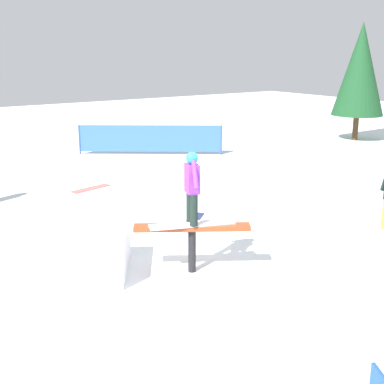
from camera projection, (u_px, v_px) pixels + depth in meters
ground_plane at (192, 271)px, 9.57m from camera, size 60.00×60.00×0.00m
rail_feature at (192, 233)px, 9.38m from camera, size 1.86×1.34×0.87m
snow_kicker_ramp at (76, 254)px, 9.41m from camera, size 2.33×2.24×0.71m
main_rider_on_rail at (192, 191)px, 9.18m from camera, size 1.52×0.79×1.30m
loose_snowboard_coral at (91, 189)px, 15.16m from camera, size 1.27×0.58×0.02m
loose_snowboard_navy at (191, 222)px, 12.26m from camera, size 1.25×1.14×0.02m
safety_fence at (150, 139)px, 19.95m from camera, size 4.36×3.18×1.10m
pine_tree_near at (360, 69)px, 22.47m from camera, size 2.17×2.17×4.94m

